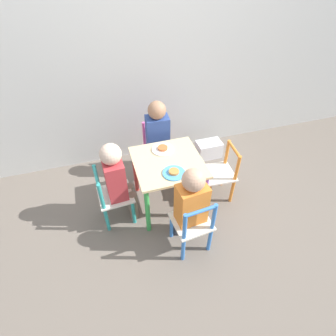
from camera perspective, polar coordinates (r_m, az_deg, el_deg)
ground_plane at (r=2.35m, az=0.00°, el=-7.46°), size 6.00×6.00×0.00m
house_wall at (r=2.37m, az=-6.53°, el=29.81°), size 6.00×0.06×2.60m
kids_table at (r=2.07m, az=0.00°, el=-0.22°), size 0.53×0.53×0.48m
chair_blue at (r=1.90m, az=5.39°, el=-12.26°), size 0.28×0.28×0.51m
chair_pink at (r=2.51m, az=-2.34°, el=4.12°), size 0.28×0.28×0.51m
chair_teal at (r=2.10m, az=-11.96°, el=-6.12°), size 0.27×0.27×0.51m
chair_orange at (r=2.29m, az=11.35°, el=-1.25°), size 0.28×0.28×0.51m
child_front at (r=1.79m, az=4.88°, el=-7.39°), size 0.21×0.22×0.73m
child_back at (r=2.34m, az=-2.20°, el=7.19°), size 0.21×0.22×0.77m
child_left at (r=1.98m, az=-10.99°, el=-2.06°), size 0.21×0.21×0.74m
plate_front at (r=1.90m, az=1.29°, el=-1.01°), size 0.17×0.17×0.03m
plate_back at (r=2.12m, az=-1.17°, el=4.18°), size 0.18×0.18×0.03m
storage_bin at (r=2.81m, az=8.84°, el=4.06°), size 0.26×0.16×0.17m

